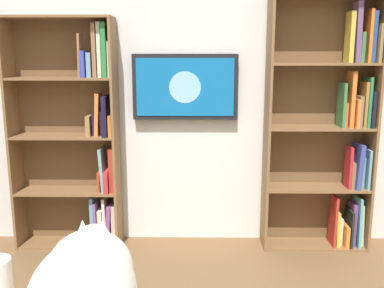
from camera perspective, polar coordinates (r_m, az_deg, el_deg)
name	(u,v)px	position (r m, az deg, el deg)	size (l,w,h in m)	color
wall_back	(192,92)	(3.78, -0.04, 6.90)	(4.52, 0.06, 2.70)	silver
bookshelf_left	(332,130)	(3.83, 18.22, 1.77)	(0.91, 0.28, 2.14)	brown
bookshelf_right	(78,139)	(3.81, -14.93, 0.68)	(0.90, 0.28, 1.98)	brown
wall_mounted_tv	(185,87)	(3.69, -0.92, 7.61)	(0.90, 0.07, 0.56)	black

